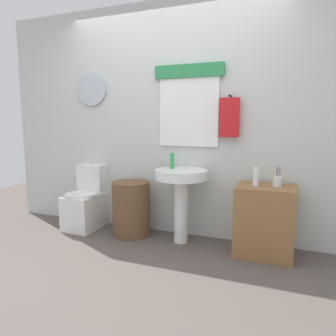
{
  "coord_description": "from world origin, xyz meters",
  "views": [
    {
      "loc": [
        1.27,
        -2.22,
        1.29
      ],
      "look_at": [
        0.08,
        0.8,
        0.81
      ],
      "focal_mm": 33.54,
      "sensor_mm": 36.0,
      "label": 1
    }
  ],
  "objects_px": {
    "laundry_hamper": "(131,208)",
    "wooden_cabinet": "(265,220)",
    "toilet": "(86,203)",
    "soap_bottle": "(172,161)",
    "lotion_bottle": "(256,177)",
    "pedestal_sink": "(181,187)",
    "toothbrush_cup": "(277,181)"
  },
  "relations": [
    {
      "from": "laundry_hamper",
      "to": "wooden_cabinet",
      "type": "relative_size",
      "value": 0.91
    },
    {
      "from": "toilet",
      "to": "soap_bottle",
      "type": "bearing_deg",
      "value": 0.83
    },
    {
      "from": "toilet",
      "to": "soap_bottle",
      "type": "xyz_separation_m",
      "value": [
        1.12,
        0.02,
        0.58
      ]
    },
    {
      "from": "wooden_cabinet",
      "to": "lotion_bottle",
      "type": "distance_m",
      "value": 0.44
    },
    {
      "from": "pedestal_sink",
      "to": "wooden_cabinet",
      "type": "xyz_separation_m",
      "value": [
        0.86,
        -0.0,
        -0.27
      ]
    },
    {
      "from": "wooden_cabinet",
      "to": "laundry_hamper",
      "type": "bearing_deg",
      "value": 180.0
    },
    {
      "from": "pedestal_sink",
      "to": "lotion_bottle",
      "type": "relative_size",
      "value": 4.34
    },
    {
      "from": "toothbrush_cup",
      "to": "laundry_hamper",
      "type": "bearing_deg",
      "value": -179.26
    },
    {
      "from": "pedestal_sink",
      "to": "toothbrush_cup",
      "type": "distance_m",
      "value": 0.96
    },
    {
      "from": "soap_bottle",
      "to": "laundry_hamper",
      "type": "bearing_deg",
      "value": -174.08
    },
    {
      "from": "toothbrush_cup",
      "to": "pedestal_sink",
      "type": "bearing_deg",
      "value": -178.79
    },
    {
      "from": "laundry_hamper",
      "to": "soap_bottle",
      "type": "bearing_deg",
      "value": 5.92
    },
    {
      "from": "wooden_cabinet",
      "to": "soap_bottle",
      "type": "distance_m",
      "value": 1.12
    },
    {
      "from": "soap_bottle",
      "to": "toothbrush_cup",
      "type": "xyz_separation_m",
      "value": [
        1.08,
        -0.03,
        -0.14
      ]
    },
    {
      "from": "laundry_hamper",
      "to": "pedestal_sink",
      "type": "relative_size",
      "value": 0.78
    },
    {
      "from": "toilet",
      "to": "laundry_hamper",
      "type": "xyz_separation_m",
      "value": [
        0.64,
        -0.03,
        0.01
      ]
    },
    {
      "from": "wooden_cabinet",
      "to": "toothbrush_cup",
      "type": "distance_m",
      "value": 0.41
    },
    {
      "from": "lotion_bottle",
      "to": "pedestal_sink",
      "type": "bearing_deg",
      "value": 177.0
    },
    {
      "from": "soap_bottle",
      "to": "toothbrush_cup",
      "type": "relative_size",
      "value": 0.9
    },
    {
      "from": "laundry_hamper",
      "to": "wooden_cabinet",
      "type": "distance_m",
      "value": 1.46
    },
    {
      "from": "toilet",
      "to": "laundry_hamper",
      "type": "bearing_deg",
      "value": -3.04
    },
    {
      "from": "wooden_cabinet",
      "to": "soap_bottle",
      "type": "xyz_separation_m",
      "value": [
        -0.98,
        0.05,
        0.53
      ]
    },
    {
      "from": "toilet",
      "to": "toothbrush_cup",
      "type": "bearing_deg",
      "value": -0.36
    },
    {
      "from": "pedestal_sink",
      "to": "toilet",
      "type": "bearing_deg",
      "value": 178.44
    },
    {
      "from": "toilet",
      "to": "pedestal_sink",
      "type": "relative_size",
      "value": 0.99
    },
    {
      "from": "laundry_hamper",
      "to": "lotion_bottle",
      "type": "relative_size",
      "value": 3.39
    },
    {
      "from": "toothbrush_cup",
      "to": "toilet",
      "type": "bearing_deg",
      "value": 179.64
    },
    {
      "from": "laundry_hamper",
      "to": "soap_bottle",
      "type": "relative_size",
      "value": 3.69
    },
    {
      "from": "pedestal_sink",
      "to": "soap_bottle",
      "type": "bearing_deg",
      "value": 157.38
    },
    {
      "from": "laundry_hamper",
      "to": "wooden_cabinet",
      "type": "bearing_deg",
      "value": 0.0
    },
    {
      "from": "soap_bottle",
      "to": "toothbrush_cup",
      "type": "height_order",
      "value": "soap_bottle"
    },
    {
      "from": "laundry_hamper",
      "to": "toothbrush_cup",
      "type": "xyz_separation_m",
      "value": [
        1.56,
        0.02,
        0.43
      ]
    }
  ]
}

